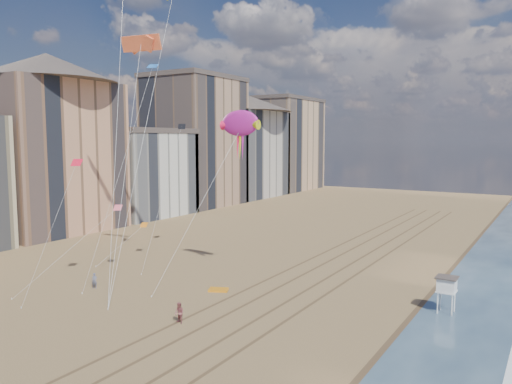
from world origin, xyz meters
TOP-DOWN VIEW (x-y plane):
  - wet_sand at (19.00, 40.00)m, footprint 260.00×260.00m
  - tracks at (2.55, 30.00)m, footprint 7.68×120.00m
  - buildings at (-45.73, 65.59)m, footprint 34.72×131.35m
  - lifeguard_stand at (17.03, 26.77)m, footprint 1.75×1.75m
  - grounded_kite at (-3.32, 21.59)m, footprint 2.20×1.86m
  - show_kite at (-3.47, 25.78)m, footprint 4.48×5.09m
  - kite_flyer_a at (-14.40, 15.78)m, footprint 0.68×0.60m
  - kite_flyer_b at (-0.92, 12.83)m, footprint 0.96×0.82m
  - small_kites at (-15.56, 23.29)m, footprint 8.84×17.49m

SIDE VIEW (x-z plane):
  - wet_sand at x=19.00m, z-range 0.00..0.00m
  - tracks at x=2.55m, z-range 0.00..0.01m
  - grounded_kite at x=-3.32m, z-range 0.00..0.21m
  - kite_flyer_a at x=-14.40m, z-range 0.00..1.57m
  - kite_flyer_b at x=-0.92m, z-range 0.00..1.73m
  - lifeguard_stand at x=17.03m, z-range 0.86..4.02m
  - buildings at x=-45.73m, z-range -0.95..28.05m
  - small_kites at x=-15.56m, z-range 4.02..23.22m
  - show_kite at x=-3.47m, z-range 6.81..26.14m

